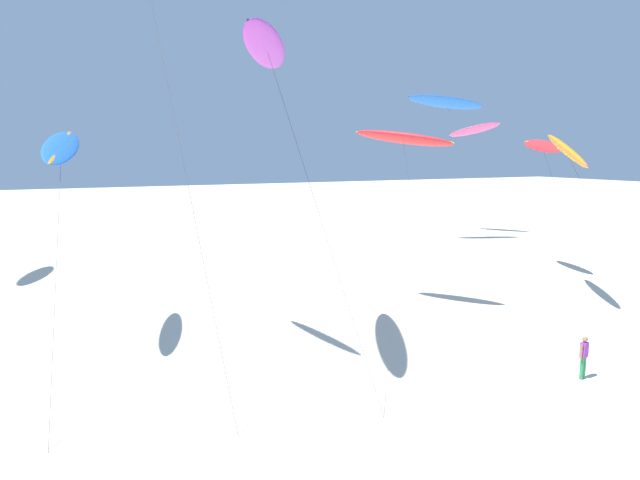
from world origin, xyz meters
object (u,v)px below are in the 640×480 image
flying_kite_2 (61,147)px  flying_kite_8 (566,150)px  flying_kite_0 (474,130)px  flying_kite_7 (543,146)px  person_foreground_walker (584,356)px  flying_kite_9 (446,102)px  flying_kite_4 (403,138)px  flying_kite_5 (267,48)px

flying_kite_2 → flying_kite_8: size_ratio=1.24×
flying_kite_0 → flying_kite_2: flying_kite_0 is taller
flying_kite_7 → person_foreground_walker: size_ratio=5.81×
flying_kite_0 → flying_kite_8: 27.44m
flying_kite_8 → flying_kite_9: size_ratio=0.71×
flying_kite_0 → flying_kite_4: (-22.89, -20.94, -1.58)m
flying_kite_0 → flying_kite_9: 7.68m
flying_kite_7 → person_foreground_walker: bearing=-131.7°
flying_kite_4 → flying_kite_8: flying_kite_8 is taller
flying_kite_5 → flying_kite_9: (25.64, 21.97, 0.77)m
flying_kite_8 → person_foreground_walker: flying_kite_8 is taller
flying_kite_7 → flying_kite_8: (-4.81, -6.11, -0.31)m
flying_kite_5 → flying_kite_9: bearing=40.6°
flying_kite_0 → flying_kite_9: size_ratio=0.84×
flying_kite_9 → person_foreground_walker: bearing=-118.5°
flying_kite_4 → flying_kite_7: (13.86, 3.46, -0.30)m
flying_kite_0 → flying_kite_9: flying_kite_9 is taller
person_foreground_walker → flying_kite_4: bearing=95.3°
flying_kite_0 → flying_kite_8: flying_kite_0 is taller
flying_kite_0 → person_foreground_walker: flying_kite_0 is taller
flying_kite_0 → flying_kite_7: flying_kite_0 is taller
flying_kite_0 → flying_kite_7: size_ratio=1.22×
flying_kite_4 → person_foreground_walker: size_ratio=5.98×
flying_kite_5 → flying_kite_8: (18.26, 1.85, -3.71)m
flying_kite_8 → flying_kite_9: bearing=69.8°
flying_kite_0 → person_foreground_walker: 39.97m
flying_kite_9 → flying_kite_2: bearing=-153.6°
flying_kite_5 → flying_kite_7: flying_kite_5 is taller
flying_kite_8 → flying_kite_9: flying_kite_9 is taller
flying_kite_8 → flying_kite_0: bearing=59.6°
flying_kite_2 → flying_kite_4: (16.35, -1.17, 0.51)m
flying_kite_2 → flying_kite_7: flying_kite_2 is taller
flying_kite_2 → flying_kite_7: size_ratio=1.27×
flying_kite_7 → flying_kite_2: bearing=-175.7°
flying_kite_5 → person_foreground_walker: (10.22, -6.48, -11.49)m
flying_kite_7 → flying_kite_8: bearing=-128.2°
flying_kite_2 → flying_kite_5: size_ratio=0.96×
flying_kite_0 → flying_kite_4: flying_kite_0 is taller
flying_kite_9 → flying_kite_8: bearing=-110.2°
flying_kite_4 → flying_kite_9: 24.29m
flying_kite_5 → flying_kite_8: size_ratio=1.28×
flying_kite_8 → flying_kite_2: bearing=171.4°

